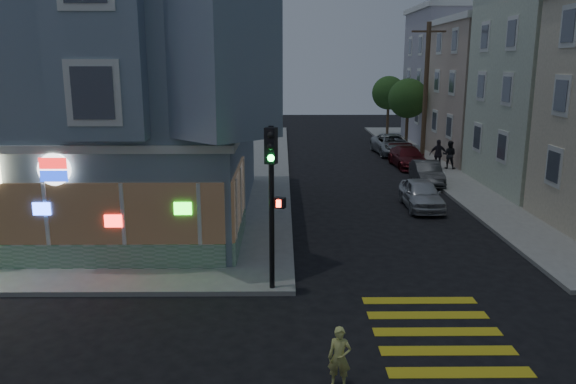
{
  "coord_description": "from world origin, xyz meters",
  "views": [
    {
      "loc": [
        2.63,
        -13.14,
        6.6
      ],
      "look_at": [
        2.81,
        5.84,
        2.21
      ],
      "focal_mm": 35.0,
      "sensor_mm": 36.0,
      "label": 1
    }
  ],
  "objects_px": {
    "pedestrian_b": "(438,154)",
    "parked_car_d": "(393,145)",
    "street_tree_near": "(408,99)",
    "parked_car_b": "(427,173)",
    "parked_car_c": "(408,157)",
    "fire_hydrant": "(443,178)",
    "parked_car_a": "(421,194)",
    "traffic_signal": "(272,181)",
    "street_tree_far": "(389,93)",
    "utility_pole": "(426,91)",
    "pedestrian_a": "(449,155)",
    "running_child": "(339,358)"
  },
  "relations": [
    {
      "from": "street_tree_near",
      "to": "parked_car_a",
      "type": "relative_size",
      "value": 1.34
    },
    {
      "from": "utility_pole",
      "to": "pedestrian_b",
      "type": "xyz_separation_m",
      "value": [
        0.27,
        -2.93,
        -3.73
      ]
    },
    {
      "from": "utility_pole",
      "to": "pedestrian_a",
      "type": "relative_size",
      "value": 5.21
    },
    {
      "from": "street_tree_near",
      "to": "traffic_signal",
      "type": "xyz_separation_m",
      "value": [
        -9.87,
        -27.82,
        -0.57
      ]
    },
    {
      "from": "street_tree_near",
      "to": "parked_car_d",
      "type": "height_order",
      "value": "street_tree_near"
    },
    {
      "from": "parked_car_c",
      "to": "pedestrian_b",
      "type": "bearing_deg",
      "value": -43.8
    },
    {
      "from": "pedestrian_b",
      "to": "parked_car_c",
      "type": "height_order",
      "value": "pedestrian_b"
    },
    {
      "from": "parked_car_d",
      "to": "traffic_signal",
      "type": "xyz_separation_m",
      "value": [
        -8.37,
        -25.45,
        2.63
      ]
    },
    {
      "from": "parked_car_d",
      "to": "traffic_signal",
      "type": "height_order",
      "value": "traffic_signal"
    },
    {
      "from": "parked_car_a",
      "to": "traffic_signal",
      "type": "relative_size",
      "value": 0.83
    },
    {
      "from": "fire_hydrant",
      "to": "parked_car_c",
      "type": "bearing_deg",
      "value": 95.77
    },
    {
      "from": "pedestrian_b",
      "to": "parked_car_a",
      "type": "relative_size",
      "value": 0.46
    },
    {
      "from": "street_tree_near",
      "to": "parked_car_b",
      "type": "xyz_separation_m",
      "value": [
        -1.6,
        -12.77,
        -3.29
      ]
    },
    {
      "from": "parked_car_a",
      "to": "parked_car_c",
      "type": "distance_m",
      "value": 10.53
    },
    {
      "from": "street_tree_near",
      "to": "pedestrian_b",
      "type": "height_order",
      "value": "street_tree_near"
    },
    {
      "from": "parked_car_c",
      "to": "street_tree_near",
      "type": "bearing_deg",
      "value": 75.96
    },
    {
      "from": "utility_pole",
      "to": "parked_car_c",
      "type": "relative_size",
      "value": 1.98
    },
    {
      "from": "utility_pole",
      "to": "street_tree_near",
      "type": "relative_size",
      "value": 1.7
    },
    {
      "from": "utility_pole",
      "to": "parked_car_c",
      "type": "xyz_separation_m",
      "value": [
        -1.3,
        -1.57,
        -4.14
      ]
    },
    {
      "from": "parked_car_c",
      "to": "pedestrian_a",
      "type": "bearing_deg",
      "value": -30.09
    },
    {
      "from": "parked_car_c",
      "to": "fire_hydrant",
      "type": "xyz_separation_m",
      "value": [
        0.6,
        -5.94,
        -0.14
      ]
    },
    {
      "from": "utility_pole",
      "to": "running_child",
      "type": "xyz_separation_m",
      "value": [
        -8.2,
        -26.65,
        -4.13
      ]
    },
    {
      "from": "parked_car_a",
      "to": "traffic_signal",
      "type": "xyz_separation_m",
      "value": [
        -6.71,
        -9.85,
        2.69
      ]
    },
    {
      "from": "pedestrian_a",
      "to": "street_tree_far",
      "type": "bearing_deg",
      "value": -64.82
    },
    {
      "from": "parked_car_a",
      "to": "pedestrian_a",
      "type": "bearing_deg",
      "value": 67.4
    },
    {
      "from": "parked_car_b",
      "to": "traffic_signal",
      "type": "distance_m",
      "value": 17.38
    },
    {
      "from": "utility_pole",
      "to": "parked_car_a",
      "type": "bearing_deg",
      "value": -103.88
    },
    {
      "from": "traffic_signal",
      "to": "fire_hydrant",
      "type": "relative_size",
      "value": 6.72
    },
    {
      "from": "running_child",
      "to": "parked_car_d",
      "type": "relative_size",
      "value": 0.25
    },
    {
      "from": "running_child",
      "to": "traffic_signal",
      "type": "height_order",
      "value": "traffic_signal"
    },
    {
      "from": "pedestrian_b",
      "to": "parked_car_b",
      "type": "bearing_deg",
      "value": 72.25
    },
    {
      "from": "parked_car_a",
      "to": "parked_car_b",
      "type": "bearing_deg",
      "value": 73.95
    },
    {
      "from": "running_child",
      "to": "parked_car_a",
      "type": "xyz_separation_m",
      "value": [
        5.24,
        14.68,
        0.01
      ]
    },
    {
      "from": "street_tree_far",
      "to": "parked_car_c",
      "type": "relative_size",
      "value": 1.16
    },
    {
      "from": "running_child",
      "to": "pedestrian_b",
      "type": "xyz_separation_m",
      "value": [
        8.47,
        23.72,
        0.4
      ]
    },
    {
      "from": "traffic_signal",
      "to": "pedestrian_b",
      "type": "bearing_deg",
      "value": 83.05
    },
    {
      "from": "street_tree_near",
      "to": "pedestrian_a",
      "type": "xyz_separation_m",
      "value": [
        0.8,
        -8.76,
        -2.92
      ]
    },
    {
      "from": "street_tree_far",
      "to": "parked_car_a",
      "type": "height_order",
      "value": "street_tree_far"
    },
    {
      "from": "traffic_signal",
      "to": "parked_car_b",
      "type": "bearing_deg",
      "value": 82.0
    },
    {
      "from": "utility_pole",
      "to": "parked_car_d",
      "type": "height_order",
      "value": "utility_pole"
    },
    {
      "from": "pedestrian_a",
      "to": "parked_car_d",
      "type": "bearing_deg",
      "value": -47.75
    },
    {
      "from": "running_child",
      "to": "street_tree_far",
      "type": "bearing_deg",
      "value": 90.13
    },
    {
      "from": "parked_car_b",
      "to": "parked_car_c",
      "type": "height_order",
      "value": "parked_car_c"
    },
    {
      "from": "pedestrian_a",
      "to": "parked_car_b",
      "type": "xyz_separation_m",
      "value": [
        -2.4,
        -4.02,
        -0.37
      ]
    },
    {
      "from": "utility_pole",
      "to": "traffic_signal",
      "type": "xyz_separation_m",
      "value": [
        -9.67,
        -21.82,
        -1.43
      ]
    },
    {
      "from": "running_child",
      "to": "pedestrian_b",
      "type": "height_order",
      "value": "pedestrian_b"
    },
    {
      "from": "traffic_signal",
      "to": "fire_hydrant",
      "type": "bearing_deg",
      "value": 78.71
    },
    {
      "from": "pedestrian_b",
      "to": "parked_car_d",
      "type": "xyz_separation_m",
      "value": [
        -1.57,
        6.56,
        -0.33
      ]
    },
    {
      "from": "pedestrian_b",
      "to": "parked_car_b",
      "type": "distance_m",
      "value": 4.21
    },
    {
      "from": "parked_car_d",
      "to": "fire_hydrant",
      "type": "distance_m",
      "value": 11.16
    }
  ]
}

